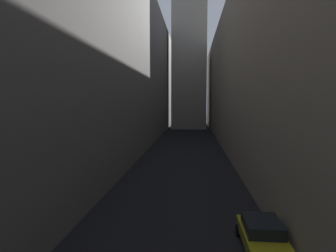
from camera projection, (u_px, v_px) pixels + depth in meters
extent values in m
plane|color=black|center=(184.00, 155.00, 38.40)|extent=(264.00, 264.00, 0.00)
cube|color=slate|center=(88.00, 61.00, 40.47)|extent=(15.86, 108.00, 25.27)
cube|color=gray|center=(282.00, 75.00, 38.43)|extent=(14.29, 108.00, 21.06)
cube|color=gray|center=(189.00, 25.00, 75.65)|extent=(8.80, 8.80, 53.64)
cube|color=#A59919|center=(263.00, 239.00, 13.71)|extent=(1.84, 4.40, 0.57)
cube|color=black|center=(262.00, 226.00, 13.86)|extent=(1.69, 2.14, 0.55)
cylinder|color=black|center=(238.00, 230.00, 15.30)|extent=(0.22, 0.64, 0.64)
cylinder|color=black|center=(274.00, 231.00, 15.14)|extent=(0.22, 0.64, 0.64)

